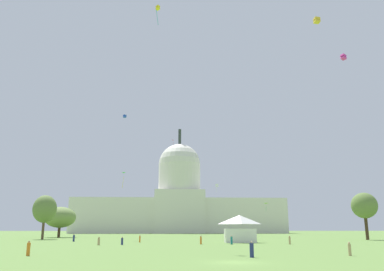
{
  "coord_description": "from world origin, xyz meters",
  "views": [
    {
      "loc": [
        -6.21,
        -36.76,
        3.06
      ],
      "look_at": [
        -0.28,
        60.73,
        26.38
      ],
      "focal_mm": 36.32,
      "sensor_mm": 36.0,
      "label": 1
    }
  ],
  "objects": [
    {
      "name": "kite_green_low",
      "position": [
        -18.68,
        67.52,
        16.92
      ],
      "size": [
        1.32,
        1.7,
        3.99
      ],
      "rotation": [
        0.0,
        0.0,
        5.11
      ],
      "color": "green"
    },
    {
      "name": "kite_yellow_high",
      "position": [
        -8.69,
        29.22,
        43.47
      ],
      "size": [
        0.94,
        0.92,
        4.14
      ],
      "rotation": [
        0.0,
        0.0,
        4.14
      ],
      "color": "yellow"
    },
    {
      "name": "kite_magenta_high",
      "position": [
        35.06,
        46.5,
        42.76
      ],
      "size": [
        1.44,
        1.39,
        1.35
      ],
      "rotation": [
        0.0,
        0.0,
        5.13
      ],
      "color": "#D1339E"
    },
    {
      "name": "person_orange_mid_center",
      "position": [
        0.2,
        40.36,
        0.77
      ],
      "size": [
        0.43,
        0.43,
        1.64
      ],
      "rotation": [
        0.0,
        0.0,
        1.85
      ],
      "color": "orange",
      "rests_on": "ground_plane"
    },
    {
      "name": "person_orange_lawn_far_right",
      "position": [
        -21.94,
        9.99,
        0.75
      ],
      "size": [
        0.46,
        0.46,
        1.65
      ],
      "rotation": [
        0.0,
        0.0,
        3.33
      ],
      "color": "orange",
      "rests_on": "ground_plane"
    },
    {
      "name": "person_tan_back_center",
      "position": [
        17.27,
        39.23,
        0.73
      ],
      "size": [
        0.44,
        0.44,
        1.61
      ],
      "rotation": [
        0.0,
        0.0,
        4.89
      ],
      "color": "tan",
      "rests_on": "ground_plane"
    },
    {
      "name": "kite_white_mid",
      "position": [
        11.36,
        103.42,
        18.11
      ],
      "size": [
        1.13,
        1.13,
        3.24
      ],
      "rotation": [
        0.0,
        0.0,
        0.8
      ],
      "color": "white"
    },
    {
      "name": "tree_west_far",
      "position": [
        -40.75,
        76.1,
        8.21
      ],
      "size": [
        8.0,
        7.95,
        12.06
      ],
      "color": "brown",
      "rests_on": "ground_plane"
    },
    {
      "name": "person_navy_back_right",
      "position": [
        2.78,
        5.89,
        0.77
      ],
      "size": [
        0.6,
        0.6,
        1.69
      ],
      "rotation": [
        0.0,
        0.0,
        5.22
      ],
      "color": "navy",
      "rests_on": "ground_plane"
    },
    {
      "name": "tree_east_mid",
      "position": [
        46.45,
        65.93,
        8.86
      ],
      "size": [
        9.12,
        9.11,
        12.36
      ],
      "color": "#42301E",
      "rests_on": "ground_plane"
    },
    {
      "name": "ground_plane",
      "position": [
        0.0,
        0.0,
        0.0
      ],
      "size": [
        800.0,
        800.0,
        0.0
      ],
      "primitive_type": "plane",
      "color": "olive"
    },
    {
      "name": "kite_lime_low",
      "position": [
        26.08,
        91.42,
        10.46
      ],
      "size": [
        1.33,
        0.76,
        2.07
      ],
      "rotation": [
        0.0,
        0.0,
        3.08
      ],
      "color": "#8CD133"
    },
    {
      "name": "person_navy_front_center",
      "position": [
        -27.9,
        57.55,
        0.78
      ],
      "size": [
        0.62,
        0.62,
        1.72
      ],
      "rotation": [
        0.0,
        0.0,
        2.12
      ],
      "color": "navy",
      "rests_on": "ground_plane"
    },
    {
      "name": "person_navy_edge_west",
      "position": [
        -14.65,
        38.57,
        0.68
      ],
      "size": [
        0.51,
        0.51,
        1.5
      ],
      "rotation": [
        0.0,
        0.0,
        5.05
      ],
      "color": "navy",
      "rests_on": "ground_plane"
    },
    {
      "name": "kite_red_high",
      "position": [
        -4.02,
        131.89,
        40.64
      ],
      "size": [
        1.07,
        1.55,
        3.06
      ],
      "rotation": [
        0.0,
        0.0,
        1.31
      ],
      "color": "red"
    },
    {
      "name": "tree_west_near",
      "position": [
        -42.28,
        98.33,
        6.53
      ],
      "size": [
        14.29,
        14.13,
        9.98
      ],
      "color": "#4C3823",
      "rests_on": "ground_plane"
    },
    {
      "name": "capitol_building",
      "position": [
        0.48,
        199.76,
        17.28
      ],
      "size": [
        124.74,
        28.12,
        63.46
      ],
      "color": "silver",
      "rests_on": "ground_plane"
    },
    {
      "name": "kite_gold_high",
      "position": [
        21.12,
        27.32,
        40.91
      ],
      "size": [
        1.1,
        1.07,
        1.05
      ],
      "rotation": [
        0.0,
        0.0,
        1.64
      ],
      "color": "gold"
    },
    {
      "name": "event_tent",
      "position": [
        9.37,
        48.83,
        2.87
      ],
      "size": [
        7.11,
        5.73,
        5.79
      ],
      "rotation": [
        0.0,
        0.0,
        -0.06
      ],
      "color": "white",
      "rests_on": "ground_plane"
    },
    {
      "name": "person_orange_near_tree_east",
      "position": [
        -12.26,
        51.2,
        0.74
      ],
      "size": [
        0.4,
        0.4,
        1.57
      ],
      "rotation": [
        0.0,
        0.0,
        2.87
      ],
      "color": "orange",
      "rests_on": "ground_plane"
    },
    {
      "name": "person_tan_back_left",
      "position": [
        14.4,
        7.78,
        0.7
      ],
      "size": [
        0.39,
        0.39,
        1.52
      ],
      "rotation": [
        0.0,
        0.0,
        1.77
      ],
      "color": "tan",
      "rests_on": "ground_plane"
    },
    {
      "name": "kite_blue_high",
      "position": [
        -20.95,
        87.55,
        39.03
      ],
      "size": [
        1.22,
        1.22,
        0.94
      ],
      "rotation": [
        0.0,
        0.0,
        5.41
      ],
      "color": "blue"
    },
    {
      "name": "person_tan_mid_left",
      "position": [
        -18.78,
        37.63,
        0.67
      ],
      "size": [
        0.51,
        0.51,
        1.49
      ],
      "rotation": [
        0.0,
        0.0,
        1.36
      ],
      "color": "tan",
      "rests_on": "ground_plane"
    },
    {
      "name": "person_teal_mid_right",
      "position": [
        6.01,
        39.41,
        0.79
      ],
      "size": [
        0.45,
        0.45,
        1.71
      ],
      "rotation": [
        0.0,
        0.0,
        4.86
      ],
      "color": "#1E757A",
      "rests_on": "ground_plane"
    }
  ]
}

